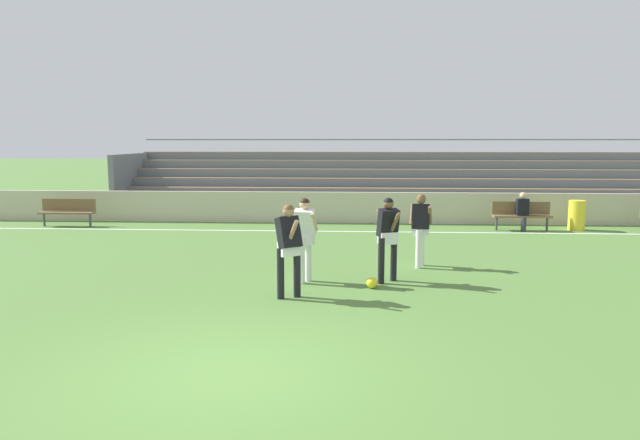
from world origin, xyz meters
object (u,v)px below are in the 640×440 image
object	(u,v)px
trash_bin	(577,215)
player_white_wide_left	(305,232)
bench_far_left	(521,213)
player_dark_overlapping	(388,232)
spectator_seated	(523,209)
bench_far_right	(68,210)
bleacher_stand	(404,182)
player_dark_wide_right	(289,242)
player_dark_trailing_run	(421,224)
soccer_ball	(372,283)

from	to	relation	value
trash_bin	player_white_wide_left	bearing A→B (deg)	-136.87
bench_far_left	player_dark_overlapping	bearing A→B (deg)	-122.23
spectator_seated	bench_far_right	bearing A→B (deg)	179.55
bleacher_stand	player_dark_wide_right	distance (m)	13.16
player_dark_wide_right	player_dark_trailing_run	bearing A→B (deg)	47.08
bench_far_left	spectator_seated	world-z (taller)	spectator_seated
player_white_wide_left	player_dark_wide_right	distance (m)	1.22
bench_far_left	player_white_wide_left	world-z (taller)	player_white_wide_left
bench_far_right	soccer_ball	distance (m)	12.53
trash_bin	player_dark_wide_right	world-z (taller)	player_dark_wide_right
bench_far_left	player_white_wide_left	size ratio (longest dim) A/B	1.06
bench_far_right	player_dark_trailing_run	distance (m)	12.36
bench_far_left	trash_bin	xyz separation A→B (m)	(1.73, 0.09, -0.07)
bench_far_right	soccer_ball	size ratio (longest dim) A/B	8.18
player_white_wide_left	soccer_ball	bearing A→B (deg)	-17.33
player_dark_overlapping	player_dark_wide_right	distance (m)	2.26
bleacher_stand	bench_far_left	xyz separation A→B (m)	(3.35, -4.24, -0.68)
bleacher_stand	spectator_seated	bearing A→B (deg)	-52.46
player_white_wide_left	player_dark_trailing_run	size ratio (longest dim) A/B	1.03
player_white_wide_left	player_dark_trailing_run	world-z (taller)	player_white_wide_left
bleacher_stand	player_dark_trailing_run	distance (m)	9.97
player_dark_wide_right	spectator_seated	bearing A→B (deg)	52.83
player_dark_overlapping	bench_far_left	bearing A→B (deg)	57.77
player_dark_trailing_run	soccer_ball	size ratio (longest dim) A/B	7.49
spectator_seated	bleacher_stand	bearing A→B (deg)	127.54
bleacher_stand	player_dark_wide_right	bearing A→B (deg)	-103.41
player_dark_wide_right	player_dark_overlapping	bearing A→B (deg)	35.66
soccer_ball	player_dark_trailing_run	bearing A→B (deg)	61.18
bench_far_left	spectator_seated	xyz separation A→B (m)	(0.00, -0.12, 0.16)
bench_far_right	spectator_seated	bearing A→B (deg)	-0.45
bench_far_right	player_dark_trailing_run	size ratio (longest dim) A/B	1.09
player_dark_overlapping	soccer_ball	world-z (taller)	player_dark_overlapping
bleacher_stand	player_dark_overlapping	size ratio (longest dim) A/B	12.75
player_dark_trailing_run	player_dark_wide_right	world-z (taller)	player_dark_wide_right
trash_bin	player_dark_trailing_run	xyz separation A→B (m)	(-5.50, -5.81, 0.51)
spectator_seated	player_dark_wide_right	distance (m)	10.60
bench_far_right	player_white_wide_left	xyz separation A→B (m)	(8.49, -7.35, 0.47)
spectator_seated	player_dark_overlapping	world-z (taller)	player_dark_overlapping
bleacher_stand	player_white_wide_left	world-z (taller)	bleacher_stand
player_dark_trailing_run	soccer_ball	bearing A→B (deg)	-118.82
trash_bin	player_white_wide_left	xyz separation A→B (m)	(-7.95, -7.45, 0.54)
spectator_seated	player_dark_overlapping	distance (m)	8.47
bench_far_right	player_dark_overlapping	xyz separation A→B (m)	(10.14, -7.24, 0.47)
spectator_seated	player_dark_overlapping	bearing A→B (deg)	-122.65
trash_bin	bleacher_stand	bearing A→B (deg)	140.79
bleacher_stand	player_dark_trailing_run	world-z (taller)	bleacher_stand
bleacher_stand	trash_bin	xyz separation A→B (m)	(5.08, -4.15, -0.76)
bleacher_stand	trash_bin	distance (m)	6.61
player_dark_wide_right	soccer_ball	xyz separation A→B (m)	(1.51, 0.79, -0.91)
trash_bin	bench_far_right	bearing A→B (deg)	-179.67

